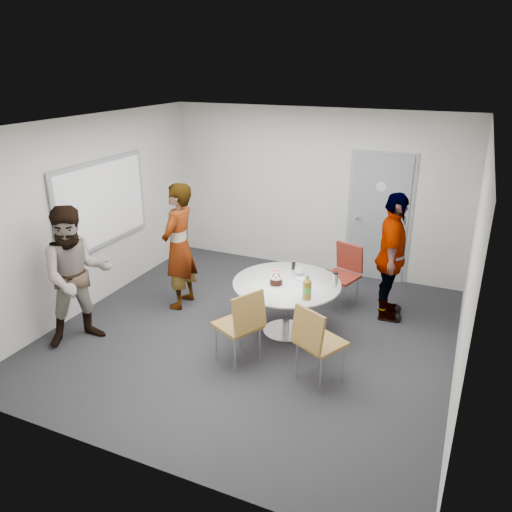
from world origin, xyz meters
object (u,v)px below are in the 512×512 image
at_px(door, 379,218).
at_px(whiteboard, 102,204).
at_px(table, 288,290).
at_px(person_right, 391,257).
at_px(chair_near_right, 315,338).
at_px(chair_near_left, 243,321).
at_px(chair_far, 344,269).
at_px(person_main, 179,246).
at_px(person_left, 77,276).

height_order(door, whiteboard, door).
bearing_deg(door, table, -106.80).
relative_size(door, person_right, 1.18).
xyz_separation_m(door, chair_near_right, (-0.03, -3.21, -0.45)).
distance_m(whiteboard, person_right, 4.15).
bearing_deg(chair_near_left, door, 10.76).
xyz_separation_m(door, whiteboard, (-3.56, -2.28, 0.42)).
bearing_deg(person_right, whiteboard, 94.69).
xyz_separation_m(chair_far, person_main, (-2.17, -0.95, 0.34)).
relative_size(door, chair_near_right, 2.25).
xyz_separation_m(door, person_main, (-2.40, -2.13, -0.11)).
bearing_deg(chair_near_right, table, 152.55).
distance_m(chair_near_left, person_main, 1.87).
xyz_separation_m(table, chair_near_right, (0.66, -0.92, -0.05)).
bearing_deg(table, person_right, 41.43).
height_order(chair_near_left, person_right, person_right).
xyz_separation_m(chair_near_right, person_main, (-2.37, 1.07, 0.34)).
bearing_deg(person_main, door, 128.54).
distance_m(door, table, 2.42).
distance_m(chair_near_left, chair_near_right, 0.87).
bearing_deg(chair_far, chair_near_left, 89.50).
relative_size(door, person_left, 1.18).
bearing_deg(whiteboard, door, 32.66).
bearing_deg(person_right, chair_near_left, 135.92).
relative_size(person_main, person_right, 1.02).
distance_m(chair_near_right, person_right, 1.99).
bearing_deg(chair_near_left, chair_far, 7.97).
relative_size(whiteboard, person_main, 1.04).
xyz_separation_m(door, person_left, (-3.02, -3.50, -0.13)).
xyz_separation_m(chair_near_left, chair_far, (0.67, 2.02, -0.02)).
relative_size(chair_near_right, person_right, 0.53).
relative_size(chair_near_right, chair_far, 1.01).
relative_size(chair_near_left, person_main, 0.53).
bearing_deg(door, chair_near_right, -90.56).
bearing_deg(door, person_main, -138.32).
distance_m(door, chair_near_left, 3.35).
xyz_separation_m(person_left, person_right, (3.44, 2.20, 0.00)).
bearing_deg(chair_near_right, person_main, -177.27).
bearing_deg(person_main, table, 81.91).
xyz_separation_m(whiteboard, table, (2.87, -0.00, -0.82)).
bearing_deg(table, chair_far, 67.10).
bearing_deg(person_right, chair_near_right, 157.29).
distance_m(chair_far, person_main, 2.39).
relative_size(door, chair_near_left, 2.20).
bearing_deg(table, chair_near_right, -54.54).
bearing_deg(door, person_right, -71.74).
relative_size(door, person_main, 1.16).
relative_size(chair_near_left, chair_far, 1.03).
xyz_separation_m(table, person_main, (-1.71, 0.15, 0.29)).
height_order(chair_near_left, person_left, person_left).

